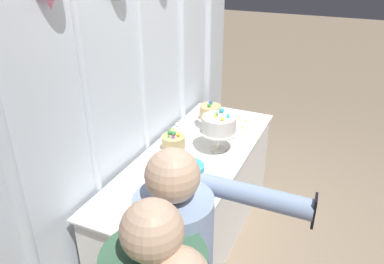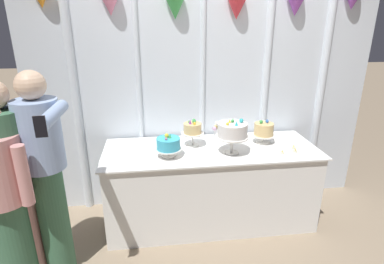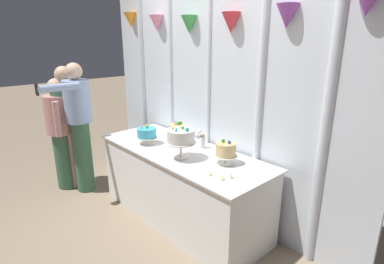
{
  "view_description": "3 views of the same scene",
  "coord_description": "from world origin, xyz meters",
  "views": [
    {
      "loc": [
        -2.37,
        -0.94,
        2.28
      ],
      "look_at": [
        -0.04,
        0.1,
        1.02
      ],
      "focal_mm": 35.66,
      "sensor_mm": 36.0,
      "label": 1
    },
    {
      "loc": [
        -0.54,
        -2.58,
        1.94
      ],
      "look_at": [
        -0.17,
        0.22,
        0.93
      ],
      "focal_mm": 28.82,
      "sensor_mm": 36.0,
      "label": 2
    },
    {
      "loc": [
        2.29,
        -1.82,
        1.92
      ],
      "look_at": [
        0.05,
        0.21,
        0.98
      ],
      "focal_mm": 28.57,
      "sensor_mm": 36.0,
      "label": 3
    }
  ],
  "objects": [
    {
      "name": "ground_plane",
      "position": [
        0.0,
        0.0,
        0.0
      ],
      "size": [
        24.0,
        24.0,
        0.0
      ],
      "primitive_type": "plane",
      "color": "gray"
    },
    {
      "name": "draped_curtain",
      "position": [
        0.01,
        0.53,
        1.33
      ],
      "size": [
        3.57,
        0.18,
        2.52
      ],
      "color": "silver",
      "rests_on": "ground_plane"
    },
    {
      "name": "cake_table",
      "position": [
        0.0,
        0.1,
        0.4
      ],
      "size": [
        2.04,
        0.77,
        0.8
      ],
      "color": "white",
      "rests_on": "ground_plane"
    },
    {
      "name": "cake_display_leftmost",
      "position": [
        -0.41,
        -0.04,
        0.91
      ],
      "size": [
        0.24,
        0.24,
        0.22
      ],
      "color": "silver",
      "rests_on": "cake_table"
    },
    {
      "name": "cake_display_midleft",
      "position": [
        -0.17,
        0.19,
        0.96
      ],
      "size": [
        0.22,
        0.22,
        0.27
      ],
      "color": "silver",
      "rests_on": "cake_table"
    },
    {
      "name": "cake_display_midright",
      "position": [
        0.16,
        -0.04,
        1.01
      ],
      "size": [
        0.3,
        0.3,
        0.33
      ],
      "color": "silver",
      "rests_on": "cake_table"
    },
    {
      "name": "cake_display_rightmost",
      "position": [
        0.54,
        0.18,
        0.93
      ],
      "size": [
        0.22,
        0.22,
        0.24
      ],
      "color": "silver",
      "rests_on": "cake_table"
    },
    {
      "name": "flower_vase",
      "position": [
        0.1,
        0.31,
        0.88
      ],
      "size": [
        0.09,
        0.09,
        0.21
      ],
      "color": "silver",
      "rests_on": "cake_table"
    },
    {
      "name": "tealight_far_left",
      "position": [
        0.63,
        -0.11,
        0.8
      ],
      "size": [
        0.04,
        0.04,
        0.03
      ],
      "color": "beige",
      "rests_on": "cake_table"
    },
    {
      "name": "tealight_near_left",
      "position": [
        0.76,
        -0.09,
        0.8
      ],
      "size": [
        0.04,
        0.04,
        0.03
      ],
      "color": "beige",
      "rests_on": "cake_table"
    },
    {
      "name": "tealight_near_right",
      "position": [
        0.78,
        -0.01,
        0.81
      ],
      "size": [
        0.04,
        0.04,
        0.04
      ],
      "color": "beige",
      "rests_on": "cake_table"
    },
    {
      "name": "guest_man_dark_suit",
      "position": [
        -1.6,
        -0.55,
        0.78
      ],
      "size": [
        0.48,
        0.47,
        1.45
      ],
      "color": "#3D6B4C",
      "rests_on": "ground_plane"
    },
    {
      "name": "guest_girl_blue_dress",
      "position": [
        -1.35,
        -0.41,
        0.92
      ],
      "size": [
        0.47,
        0.67,
        1.64
      ],
      "color": "#3D6B4C",
      "rests_on": "ground_plane"
    },
    {
      "name": "guest_man_pink_jacket",
      "position": [
        -1.58,
        -0.45,
        0.86
      ],
      "size": [
        0.52,
        0.38,
        1.59
      ],
      "color": "#D6938E",
      "rests_on": "ground_plane"
    }
  ]
}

